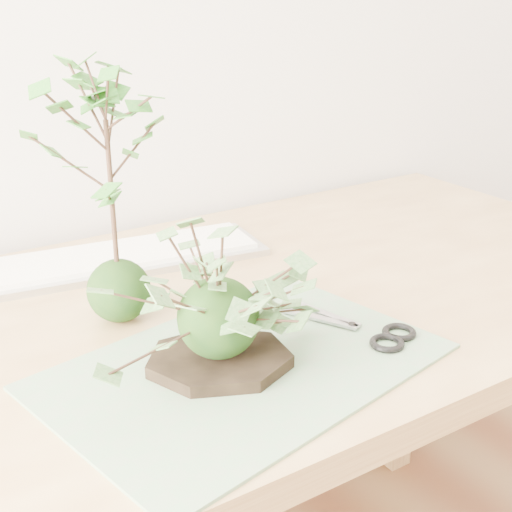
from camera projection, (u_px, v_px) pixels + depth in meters
name	position (u px, v px, depth m)	size (l,w,h in m)	color
desk	(176.00, 372.00, 0.99)	(1.60, 0.70, 0.74)	tan
cutting_mat	(244.00, 366.00, 0.83)	(0.45, 0.30, 0.00)	gray
stone_dish	(219.00, 360.00, 0.82)	(0.17, 0.17, 0.01)	black
ivy_kokedama	(218.00, 282.00, 0.79)	(0.28, 0.28, 0.19)	black
maple_kokedama	(107.00, 137.00, 0.85)	(0.23, 0.23, 0.35)	black
keyboard	(112.00, 259.00, 1.12)	(0.50, 0.21, 0.02)	#B3B3B3
scissors	(372.00, 335.00, 0.89)	(0.09, 0.18, 0.01)	gray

